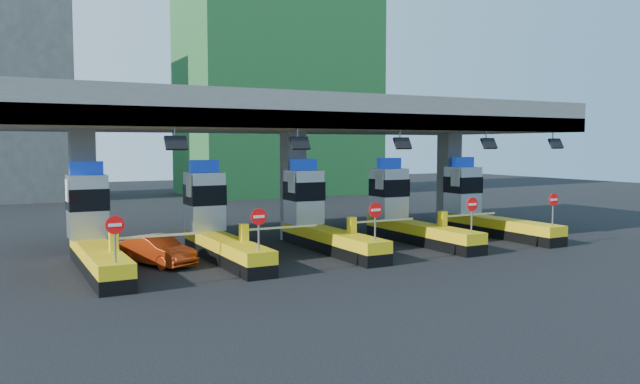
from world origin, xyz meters
name	(u,v)px	position (x,y,z in m)	size (l,w,h in m)	color
ground	(321,249)	(0.00, 0.00, 0.00)	(120.00, 120.00, 0.00)	black
toll_canopy	(294,119)	(0.00, 2.87, 6.13)	(28.00, 12.09, 7.00)	slate
toll_lane_far_left	(93,232)	(-10.00, 0.28, 1.40)	(4.43, 8.00, 4.16)	black
toll_lane_left	(216,225)	(-5.00, 0.28, 1.40)	(4.43, 8.00, 4.16)	black
toll_lane_center	(318,218)	(0.00, 0.28, 1.40)	(4.43, 8.00, 4.16)	black
toll_lane_right	(406,213)	(5.00, 0.28, 1.40)	(4.43, 8.00, 4.16)	black
toll_lane_far_right	(481,208)	(10.00, 0.28, 1.40)	(4.43, 8.00, 4.16)	black
bg_building_scaffold	(277,52)	(12.00, 32.00, 14.00)	(18.00, 12.00, 28.00)	#1E5926
red_car	(157,250)	(-7.68, -0.41, 0.60)	(1.27, 3.63, 1.20)	#9F2A0C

